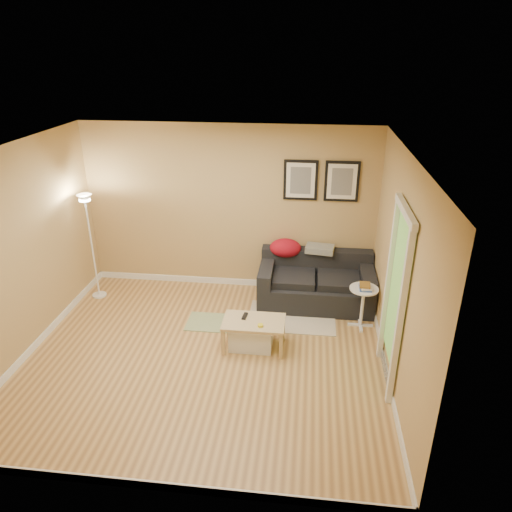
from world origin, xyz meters
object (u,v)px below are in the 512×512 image
at_px(coffee_table, 254,334).
at_px(sofa, 316,281).
at_px(side_table, 362,307).
at_px(book_stack, 365,286).
at_px(floor_lamp, 92,250).
at_px(storage_bin, 251,334).

bearing_deg(coffee_table, sofa, 66.70).
bearing_deg(side_table, sofa, 137.94).
bearing_deg(book_stack, floor_lamp, -166.64).
xyz_separation_m(book_stack, floor_lamp, (-4.03, 0.42, 0.15)).
relative_size(book_stack, floor_lamp, 0.13).
bearing_deg(floor_lamp, book_stack, -5.95).
bearing_deg(coffee_table, floor_lamp, 166.24).
relative_size(storage_bin, book_stack, 2.69).
relative_size(storage_bin, side_table, 0.95).
height_order(side_table, floor_lamp, floor_lamp).
bearing_deg(floor_lamp, storage_bin, -22.57).
distance_m(coffee_table, storage_bin, 0.05).
bearing_deg(storage_bin, floor_lamp, 157.43).
distance_m(side_table, floor_lamp, 4.07).
bearing_deg(floor_lamp, sofa, 2.91).
relative_size(sofa, floor_lamp, 1.02).
bearing_deg(book_stack, storage_bin, -137.27).
height_order(side_table, book_stack, book_stack).
height_order(sofa, side_table, sofa).
relative_size(sofa, storage_bin, 2.98).
distance_m(coffee_table, book_stack, 1.65).
relative_size(coffee_table, book_stack, 3.74).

